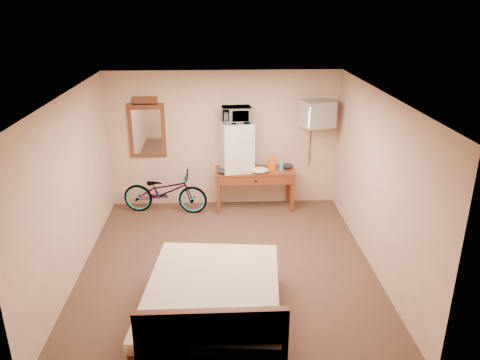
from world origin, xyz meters
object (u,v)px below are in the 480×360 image
(wall_mirror, at_px, (147,128))
(bicycle, at_px, (165,191))
(mini_fridge, at_px, (237,147))
(blue_cup, at_px, (281,167))
(bed, at_px, (213,306))
(desk, at_px, (255,176))
(microwave, at_px, (236,115))
(crt_television, at_px, (317,114))

(wall_mirror, relative_size, bicycle, 0.72)
(mini_fridge, height_order, blue_cup, mini_fridge)
(mini_fridge, relative_size, bicycle, 0.58)
(wall_mirror, xyz_separation_m, bed, (1.18, -3.65, -1.19))
(desk, relative_size, blue_cup, 10.33)
(desk, xyz_separation_m, bed, (-0.75, -3.37, -0.34))
(microwave, xyz_separation_m, bed, (-0.42, -3.42, -1.48))
(microwave, bearing_deg, bicycle, -178.96)
(blue_cup, xyz_separation_m, bicycle, (-2.11, -0.07, -0.42))
(microwave, bearing_deg, mini_fridge, -128.17)
(blue_cup, distance_m, wall_mirror, 2.51)
(crt_television, height_order, wall_mirror, wall_mirror)
(microwave, relative_size, bicycle, 0.33)
(crt_television, relative_size, wall_mirror, 0.60)
(mini_fridge, height_order, bicycle, mini_fridge)
(microwave, xyz_separation_m, bicycle, (-1.30, -0.12, -1.37))
(mini_fridge, distance_m, microwave, 0.58)
(crt_television, xyz_separation_m, bicycle, (-2.72, -0.10, -1.37))
(blue_cup, relative_size, crt_television, 0.21)
(bicycle, height_order, bed, bed)
(microwave, distance_m, crt_television, 1.42)
(mini_fridge, height_order, wall_mirror, wall_mirror)
(blue_cup, relative_size, bed, 0.06)
(wall_mirror, bearing_deg, bed, -72.12)
(desk, distance_m, bed, 3.47)
(wall_mirror, bearing_deg, bicycle, -50.17)
(desk, bearing_deg, bed, -102.60)
(desk, distance_m, mini_fridge, 0.65)
(microwave, distance_m, wall_mirror, 1.64)
(mini_fridge, xyz_separation_m, microwave, (0.00, 0.00, 0.58))
(microwave, xyz_separation_m, blue_cup, (0.81, -0.06, -0.95))
(crt_television, relative_size, bed, 0.31)
(blue_cup, bearing_deg, microwave, 176.00)
(microwave, relative_size, crt_television, 0.75)
(wall_mirror, distance_m, bed, 4.01)
(crt_television, bearing_deg, wall_mirror, 175.22)
(desk, bearing_deg, blue_cup, -1.56)
(blue_cup, distance_m, crt_television, 1.13)
(bed, bearing_deg, blue_cup, 69.87)
(blue_cup, distance_m, bed, 3.62)
(crt_television, height_order, bicycle, crt_television)
(desk, height_order, bicycle, bicycle)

